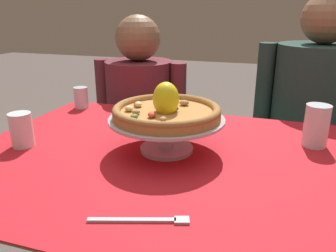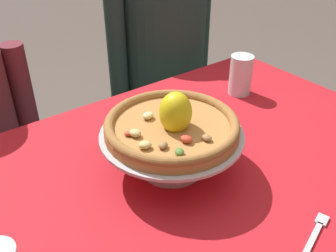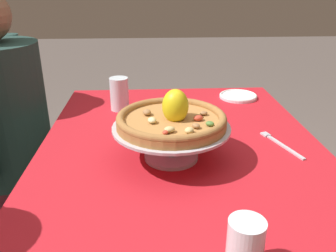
# 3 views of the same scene
# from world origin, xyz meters

# --- Properties ---
(dining_table) EXTENTS (1.33, 0.94, 0.76)m
(dining_table) POSITION_xyz_m (0.00, 0.00, 0.66)
(dining_table) COLOR olive
(dining_table) RESTS_ON ground
(pizza_stand) EXTENTS (0.36, 0.36, 0.11)m
(pizza_stand) POSITION_xyz_m (-0.05, 0.04, 0.84)
(pizza_stand) COLOR #B7B7C1
(pizza_stand) RESTS_ON dining_table
(pizza) EXTENTS (0.33, 0.33, 0.11)m
(pizza) POSITION_xyz_m (-0.05, 0.04, 0.89)
(pizza) COLOR #AD753D
(pizza) RESTS_ON pizza_stand
(water_glass_back_right) EXTENTS (0.08, 0.08, 0.14)m
(water_glass_back_right) POSITION_xyz_m (0.39, 0.23, 0.82)
(water_glass_back_right) COLOR silver
(water_glass_back_right) RESTS_ON dining_table
(water_glass_side_left) EXTENTS (0.07, 0.07, 0.11)m
(water_glass_side_left) POSITION_xyz_m (-0.51, -0.07, 0.81)
(water_glass_side_left) COLOR white
(water_glass_side_left) RESTS_ON dining_table
(side_plate) EXTENTS (0.17, 0.17, 0.02)m
(side_plate) POSITION_xyz_m (0.51, -0.31, 0.77)
(side_plate) COLOR white
(side_plate) RESTS_ON dining_table
(dinner_fork) EXTENTS (0.21, 0.08, 0.01)m
(dinner_fork) POSITION_xyz_m (0.02, -0.33, 0.76)
(dinner_fork) COLOR #B7B7C1
(dinner_fork) RESTS_ON dining_table
(diner_right) EXTENTS (0.54, 0.38, 1.25)m
(diner_right) POSITION_xyz_m (0.43, 0.74, 0.62)
(diner_right) COLOR maroon
(diner_right) RESTS_ON ground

